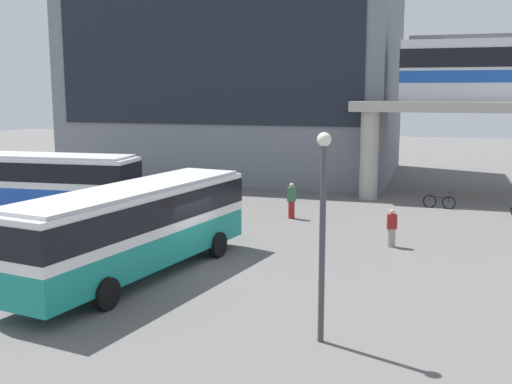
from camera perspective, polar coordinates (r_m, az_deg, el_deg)
The scene contains 8 objects.
ground_plane at distance 32.23m, azimuth 0.42°, elevation -2.20°, with size 120.00×120.00×0.00m, color #605E5B.
station_building at distance 49.41m, azimuth -1.43°, elevation 10.92°, with size 23.89×15.84×15.59m.
bus_main at distance 21.73m, azimuth -11.13°, elevation -2.70°, with size 4.35×11.31×3.22m.
bus_secondary at distance 34.04m, azimuth -19.93°, elevation 1.26°, with size 11.18×3.25×3.22m.
bicycle_black at distance 35.68m, azimuth 16.65°, elevation -0.87°, with size 1.77×0.41×1.04m.
pedestrian_by_bike_rack at distance 26.32m, azimuth 12.49°, elevation -3.40°, with size 0.44×0.34×1.60m.
pedestrian_walking_across at distance 31.40m, azimuth 3.32°, elevation -0.89°, with size 0.41×0.32×1.84m.
lamp_post at distance 15.61m, azimuth 6.21°, elevation -2.47°, with size 0.36×0.36×5.46m.
Camera 1 is at (9.00, -20.26, 6.47)m, focal length 43.07 mm.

